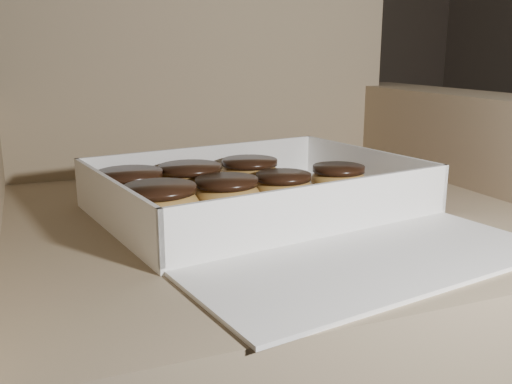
% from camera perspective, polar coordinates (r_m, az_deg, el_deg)
% --- Properties ---
extents(armchair, '(1.00, 0.84, 1.04)m').
position_cam_1_polar(armchair, '(0.97, -0.84, -8.41)').
color(armchair, '#8B7A58').
rests_on(armchair, floor).
extents(bakery_box, '(0.51, 0.58, 0.07)m').
position_cam_1_polar(bakery_box, '(0.81, 1.95, -1.59)').
color(bakery_box, white).
rests_on(bakery_box, armchair).
extents(donut_a, '(0.09, 0.09, 0.04)m').
position_cam_1_polar(donut_a, '(0.92, 8.23, 1.36)').
color(donut_a, '#C08A43').
rests_on(donut_a, bakery_box).
extents(donut_b, '(0.10, 0.10, 0.05)m').
position_cam_1_polar(donut_b, '(0.86, -12.49, 0.53)').
color(donut_b, '#C08A43').
rests_on(donut_b, bakery_box).
extents(donut_c, '(0.10, 0.10, 0.05)m').
position_cam_1_polar(donut_c, '(0.81, -2.95, -0.13)').
color(donut_c, '#C08A43').
rests_on(donut_c, bakery_box).
extents(donut_d, '(0.10, 0.10, 0.05)m').
position_cam_1_polar(donut_d, '(0.89, -6.60, 1.23)').
color(donut_d, '#C08A43').
rests_on(donut_d, bakery_box).
extents(donut_e, '(0.10, 0.10, 0.05)m').
position_cam_1_polar(donut_e, '(0.76, -9.57, -1.07)').
color(donut_e, '#C08A43').
rests_on(donut_e, bakery_box).
extents(donut_f, '(0.09, 0.09, 0.04)m').
position_cam_1_polar(donut_f, '(0.85, 2.75, 0.54)').
color(donut_f, '#C08A43').
rests_on(donut_f, bakery_box).
extents(donut_g, '(0.10, 0.10, 0.05)m').
position_cam_1_polar(donut_g, '(0.94, -0.65, 1.96)').
color(donut_g, '#C08A43').
rests_on(donut_g, bakery_box).
extents(crumb_a, '(0.01, 0.01, 0.00)m').
position_cam_1_polar(crumb_a, '(0.81, 1.01, -1.87)').
color(crumb_a, black).
rests_on(crumb_a, bakery_box).
extents(crumb_b, '(0.01, 0.01, 0.00)m').
position_cam_1_polar(crumb_b, '(0.81, 4.76, -1.73)').
color(crumb_b, black).
rests_on(crumb_b, bakery_box).
extents(crumb_c, '(0.01, 0.01, 0.00)m').
position_cam_1_polar(crumb_c, '(0.71, 1.36, -3.95)').
color(crumb_c, black).
rests_on(crumb_c, bakery_box).
extents(crumb_d, '(0.01, 0.01, 0.00)m').
position_cam_1_polar(crumb_d, '(0.74, 2.99, -3.32)').
color(crumb_d, black).
rests_on(crumb_d, bakery_box).
extents(crumb_e, '(0.01, 0.01, 0.00)m').
position_cam_1_polar(crumb_e, '(0.83, 15.08, -1.81)').
color(crumb_e, black).
rests_on(crumb_e, bakery_box).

